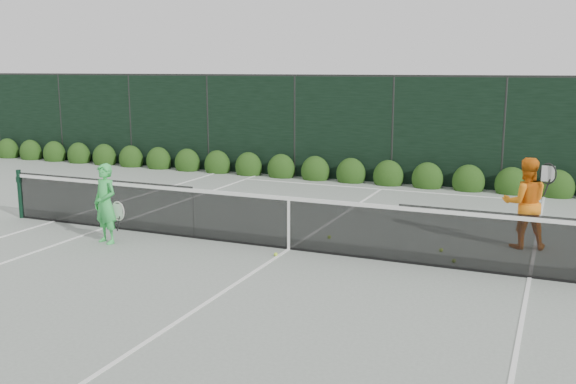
% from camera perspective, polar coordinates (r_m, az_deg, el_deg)
% --- Properties ---
extents(ground, '(80.00, 80.00, 0.00)m').
position_cam_1_polar(ground, '(11.70, 0.07, -5.12)').
color(ground, gray).
rests_on(ground, ground).
extents(tennis_net, '(12.90, 0.10, 1.07)m').
position_cam_1_polar(tennis_net, '(11.57, -0.04, -2.58)').
color(tennis_net, '#103120').
rests_on(tennis_net, ground).
extents(player_woman, '(0.66, 0.49, 1.51)m').
position_cam_1_polar(player_woman, '(12.44, -15.92, -1.01)').
color(player_woman, '#3AC554').
rests_on(player_woman, ground).
extents(player_man, '(0.98, 0.84, 1.67)m').
position_cam_1_polar(player_man, '(12.40, 20.33, -0.92)').
color(player_man, orange).
rests_on(player_man, ground).
extents(court_lines, '(11.03, 23.83, 0.01)m').
position_cam_1_polar(court_lines, '(11.70, 0.07, -5.10)').
color(court_lines, white).
rests_on(court_lines, ground).
extents(windscreen_fence, '(32.00, 21.07, 3.06)m').
position_cam_1_polar(windscreen_fence, '(8.98, -6.73, -0.20)').
color(windscreen_fence, black).
rests_on(windscreen_fence, ground).
extents(hedge_row, '(31.66, 0.65, 0.94)m').
position_cam_1_polar(hedge_row, '(18.29, 8.90, 1.36)').
color(hedge_row, '#19390F').
rests_on(hedge_row, ground).
extents(tennis_balls, '(3.00, 1.55, 0.07)m').
position_cam_1_polar(tennis_balls, '(11.64, 7.61, -5.14)').
color(tennis_balls, '#B1E031').
rests_on(tennis_balls, ground).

